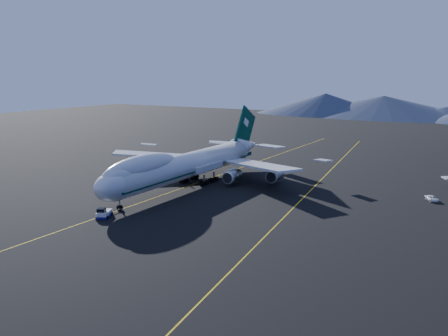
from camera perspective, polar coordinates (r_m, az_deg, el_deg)
The scene contains 6 objects.
ground at distance 131.80m, azimuth -4.16°, elevation -2.08°, with size 500.00×500.00×0.00m, color black.
taxiway_line_main at distance 131.80m, azimuth -4.16°, elevation -2.08°, with size 0.25×220.00×0.01m, color #E0B90D.
taxiway_line_side at distance 127.13m, azimuth 9.72°, elevation -2.70°, with size 0.25×200.00×0.01m, color #E0B90D.
boeing_747 at distance 130.65m, azimuth -4.18°, elevation 0.40°, with size 59.62×72.43×19.37m.
pushback_tug at distance 106.72m, azimuth -13.51°, elevation -5.16°, with size 3.88×5.01×1.95m.
service_van at distance 126.23m, azimuth 22.67°, elevation -3.22°, with size 2.00×4.33×1.20m, color white.
Camera 1 is at (72.22, -106.19, 29.69)m, focal length 40.00 mm.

